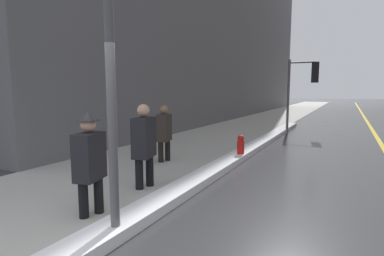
% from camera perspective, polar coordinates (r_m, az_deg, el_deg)
% --- Properties ---
extents(sidewalk_slab, '(4.00, 80.00, 0.01)m').
position_cam_1_polar(sidewalk_slab, '(17.98, 11.69, 0.82)').
color(sidewalk_slab, '#B2AFA8').
rests_on(sidewalk_slab, ground).
extents(road_centre_stripe, '(0.16, 80.00, 0.00)m').
position_cam_1_polar(road_centre_stripe, '(17.36, 31.11, -0.29)').
color(road_centre_stripe, gold).
rests_on(road_centre_stripe, ground).
extents(snow_bank_curb, '(0.50, 16.46, 0.17)m').
position_cam_1_polar(snow_bank_curb, '(9.54, 10.65, -4.14)').
color(snow_bank_curb, white).
rests_on(snow_bank_curb, ground).
extents(lamp_post, '(0.28, 0.28, 4.49)m').
position_cam_1_polar(lamp_post, '(3.94, -15.55, 18.52)').
color(lamp_post, '#515156').
rests_on(lamp_post, ground).
extents(traffic_light_near, '(1.31, 0.32, 3.33)m').
position_cam_1_polar(traffic_light_near, '(14.45, 20.79, 8.52)').
color(traffic_light_near, '#515156').
rests_on(traffic_light_near, ground).
extents(pedestrian_in_fedora, '(0.40, 0.55, 1.62)m').
position_cam_1_polar(pedestrian_in_fedora, '(4.80, -18.93, -5.76)').
color(pedestrian_in_fedora, black).
rests_on(pedestrian_in_fedora, ground).
extents(pedestrian_with_shoulder_bag, '(0.43, 0.78, 1.67)m').
position_cam_1_polar(pedestrian_with_shoulder_bag, '(5.94, -9.09, -2.67)').
color(pedestrian_with_shoulder_bag, black).
rests_on(pedestrian_with_shoulder_bag, ground).
extents(pedestrian_nearside, '(0.40, 0.55, 1.53)m').
position_cam_1_polar(pedestrian_nearside, '(8.10, -5.35, -0.53)').
color(pedestrian_nearside, black).
rests_on(pedestrian_nearside, ground).
extents(fire_hydrant, '(0.20, 0.20, 0.70)m').
position_cam_1_polar(fire_hydrant, '(8.51, 9.24, -3.68)').
color(fire_hydrant, red).
rests_on(fire_hydrant, ground).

